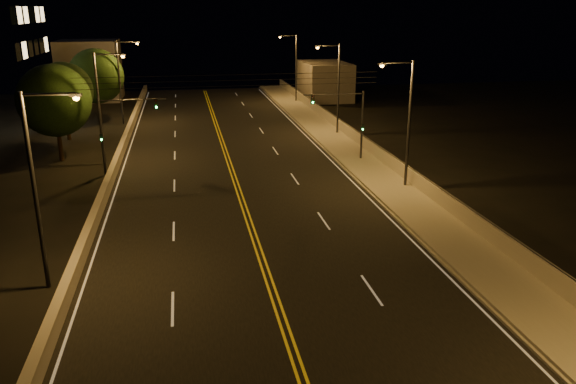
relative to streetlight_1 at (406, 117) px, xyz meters
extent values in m
cube|color=black|center=(-11.52, -4.63, -5.23)|extent=(18.00, 120.00, 0.02)
cube|color=gray|center=(-0.72, -4.63, -5.09)|extent=(3.60, 120.00, 0.30)
cube|color=gray|center=(-2.59, -4.63, -5.17)|extent=(0.14, 120.00, 0.15)
cube|color=#AA9F8D|center=(0.93, -4.63, -4.44)|extent=(0.30, 120.00, 1.00)
cube|color=#AA9F8D|center=(-20.65, -4.63, -4.81)|extent=(0.45, 120.00, 0.87)
cube|color=slate|center=(4.98, 42.01, -2.68)|extent=(6.00, 10.00, 5.13)
cube|color=slate|center=(-27.52, 47.53, -1.16)|extent=(8.00, 8.00, 8.16)
cylinder|color=black|center=(0.93, -4.63, -3.91)|extent=(0.06, 120.00, 0.06)
cube|color=silver|center=(-20.12, -4.63, -5.22)|extent=(0.12, 116.00, 0.00)
cube|color=silver|center=(-2.92, -4.63, -5.22)|extent=(0.12, 116.00, 0.00)
cube|color=gold|center=(-11.67, -4.63, -5.22)|extent=(0.12, 116.00, 0.00)
cube|color=gold|center=(-11.37, -4.63, -5.22)|extent=(0.12, 116.00, 0.00)
cube|color=silver|center=(-16.02, -14.13, -5.22)|extent=(0.12, 3.00, 0.00)
cube|color=silver|center=(-16.02, -5.13, -5.22)|extent=(0.12, 3.00, 0.00)
cube|color=silver|center=(-16.02, 3.87, -5.22)|extent=(0.12, 3.00, 0.00)
cube|color=silver|center=(-16.02, 12.87, -5.22)|extent=(0.12, 3.00, 0.00)
cube|color=silver|center=(-16.02, 21.87, -5.22)|extent=(0.12, 3.00, 0.00)
cube|color=silver|center=(-16.02, 30.87, -5.22)|extent=(0.12, 3.00, 0.00)
cube|color=silver|center=(-16.02, 39.87, -5.22)|extent=(0.12, 3.00, 0.00)
cube|color=silver|center=(-16.02, 48.87, -5.22)|extent=(0.12, 3.00, 0.00)
cube|color=silver|center=(-7.02, -14.13, -5.22)|extent=(0.12, 3.00, 0.00)
cube|color=silver|center=(-7.02, -5.13, -5.22)|extent=(0.12, 3.00, 0.00)
cube|color=silver|center=(-7.02, 3.87, -5.22)|extent=(0.12, 3.00, 0.00)
cube|color=silver|center=(-7.02, 12.87, -5.22)|extent=(0.12, 3.00, 0.00)
cube|color=silver|center=(-7.02, 21.87, -5.22)|extent=(0.12, 3.00, 0.00)
cube|color=silver|center=(-7.02, 30.87, -5.22)|extent=(0.12, 3.00, 0.00)
cube|color=silver|center=(-7.02, 39.87, -5.22)|extent=(0.12, 3.00, 0.00)
cube|color=silver|center=(-7.02, 48.87, -5.22)|extent=(0.12, 3.00, 0.00)
cylinder|color=#2D2D33|center=(0.28, 0.00, -0.71)|extent=(0.20, 0.20, 9.07)
cylinder|color=#2D2D33|center=(-0.82, 0.00, 3.68)|extent=(2.20, 0.12, 0.12)
cube|color=#2D2D33|center=(-1.92, 0.00, 3.61)|extent=(0.50, 0.25, 0.14)
sphere|color=#FF9E2D|center=(-1.92, 0.00, 3.51)|extent=(0.28, 0.28, 0.28)
cylinder|color=#2D2D33|center=(0.28, 18.21, -0.71)|extent=(0.20, 0.20, 9.07)
cylinder|color=#2D2D33|center=(-0.82, 18.21, 3.68)|extent=(2.20, 0.12, 0.12)
cube|color=#2D2D33|center=(-1.92, 18.21, 3.61)|extent=(0.50, 0.25, 0.14)
sphere|color=#FF9E2D|center=(-1.92, 18.21, 3.51)|extent=(0.28, 0.28, 0.28)
cylinder|color=#2D2D33|center=(0.28, 39.33, -0.71)|extent=(0.20, 0.20, 9.07)
cylinder|color=#2D2D33|center=(-0.82, 39.33, 3.68)|extent=(2.20, 0.12, 0.12)
cube|color=#2D2D33|center=(-1.92, 39.33, 3.61)|extent=(0.50, 0.25, 0.14)
sphere|color=#FF9E2D|center=(-1.92, 39.33, 3.51)|extent=(0.28, 0.28, 0.28)
cylinder|color=#2D2D33|center=(-21.72, -10.99, -0.71)|extent=(0.20, 0.20, 9.07)
cylinder|color=#2D2D33|center=(-20.62, -10.99, 3.68)|extent=(2.20, 0.12, 0.12)
cube|color=#2D2D33|center=(-19.52, -10.99, 3.61)|extent=(0.50, 0.25, 0.14)
sphere|color=#FF9E2D|center=(-19.52, -10.99, 3.51)|extent=(0.28, 0.28, 0.28)
cylinder|color=#2D2D33|center=(-21.72, 11.04, -0.71)|extent=(0.20, 0.20, 9.07)
cylinder|color=#2D2D33|center=(-20.62, 11.04, 3.68)|extent=(2.20, 0.12, 0.12)
cube|color=#2D2D33|center=(-19.52, 11.04, 3.61)|extent=(0.50, 0.25, 0.14)
sphere|color=#FF9E2D|center=(-19.52, 11.04, 3.51)|extent=(0.28, 0.28, 0.28)
cylinder|color=#2D2D33|center=(-21.72, 28.43, -0.71)|extent=(0.20, 0.20, 9.07)
cylinder|color=#2D2D33|center=(-20.62, 28.43, 3.68)|extent=(2.20, 0.12, 0.12)
cube|color=#2D2D33|center=(-19.52, 28.43, 3.61)|extent=(0.50, 0.25, 0.14)
sphere|color=#FF9E2D|center=(-19.52, 28.43, 3.51)|extent=(0.28, 0.28, 0.28)
cylinder|color=#2D2D33|center=(-0.52, 7.87, -2.26)|extent=(0.18, 0.18, 5.95)
cylinder|color=#2D2D33|center=(-3.02, 7.87, 0.51)|extent=(5.00, 0.10, 0.10)
cube|color=black|center=(-4.77, 7.87, 0.16)|extent=(0.28, 0.18, 0.80)
sphere|color=#19FF4C|center=(-4.77, 7.76, -0.09)|extent=(0.14, 0.14, 0.14)
cube|color=black|center=(-0.52, 7.72, -2.24)|extent=(0.22, 0.14, 0.55)
cylinder|color=#2D2D33|center=(-21.32, 7.87, -2.26)|extent=(0.18, 0.18, 5.95)
cylinder|color=#2D2D33|center=(-18.82, 7.87, 0.51)|extent=(5.00, 0.10, 0.10)
cube|color=black|center=(-17.07, 7.87, 0.16)|extent=(0.28, 0.18, 0.80)
sphere|color=#19FF4C|center=(-17.07, 7.76, -0.09)|extent=(0.14, 0.14, 0.14)
cube|color=black|center=(-21.32, 7.72, -2.24)|extent=(0.22, 0.14, 0.55)
cylinder|color=black|center=(-11.52, 4.87, 1.76)|extent=(22.00, 0.03, 0.03)
cylinder|color=black|center=(-11.52, 4.87, 2.16)|extent=(22.00, 0.03, 0.03)
cylinder|color=black|center=(-11.52, 4.87, 2.56)|extent=(22.00, 0.03, 0.03)
cylinder|color=black|center=(-25.47, 12.95, -3.83)|extent=(0.36, 0.36, 2.83)
sphere|color=black|center=(-25.47, 12.95, -0.14)|extent=(5.97, 5.97, 5.97)
cylinder|color=black|center=(-26.28, 21.24, -3.92)|extent=(0.36, 0.36, 2.64)
sphere|color=black|center=(-26.28, 21.24, -0.48)|extent=(5.57, 5.57, 5.57)
cylinder|color=black|center=(-24.35, 29.98, -3.81)|extent=(0.36, 0.36, 2.87)
sphere|color=black|center=(-24.35, 29.98, -0.06)|extent=(6.05, 6.05, 6.05)
camera|label=1|loc=(-15.09, -36.15, 7.12)|focal=35.00mm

